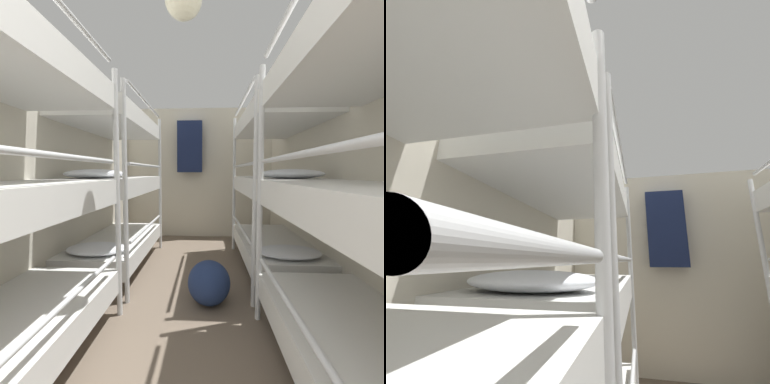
% 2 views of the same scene
% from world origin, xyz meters
% --- Properties ---
extents(wall_left, '(0.06, 5.08, 2.34)m').
position_xyz_m(wall_left, '(-1.34, 2.48, 1.17)').
color(wall_left, beige).
rests_on(wall_left, ground_plane).
extents(wall_back, '(2.75, 0.06, 2.34)m').
position_xyz_m(wall_back, '(0.00, 4.99, 1.17)').
color(wall_back, beige).
rests_on(wall_back, ground_plane).
extents(bunk_stack_left_far, '(0.77, 1.75, 2.03)m').
position_xyz_m(bunk_stack_left_far, '(-0.94, 3.28, 1.05)').
color(bunk_stack_left_far, silver).
rests_on(bunk_stack_left_far, ground_plane).
extents(hanging_coat, '(0.44, 0.12, 0.90)m').
position_xyz_m(hanging_coat, '(-0.15, 4.84, 1.64)').
color(hanging_coat, '#192347').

